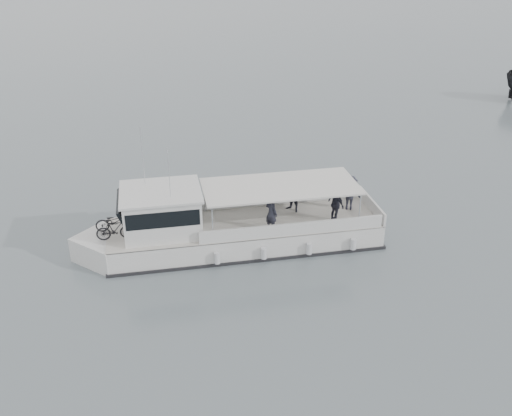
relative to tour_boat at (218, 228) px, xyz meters
name	(u,v)px	position (x,y,z in m)	size (l,w,h in m)	color
ground	(176,277)	(-2.29, -1.50, -0.87)	(1400.00, 1400.00, 0.00)	#566066
tour_boat	(218,228)	(0.00, 0.00, 0.00)	(12.70, 5.34, 5.30)	silver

